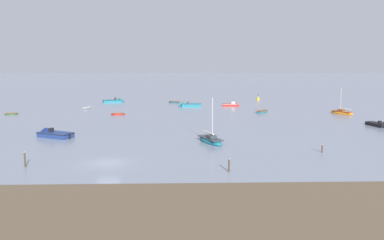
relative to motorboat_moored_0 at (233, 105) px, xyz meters
name	(u,v)px	position (x,y,z in m)	size (l,w,h in m)	color
ground_plane	(108,163)	(-22.41, -58.38, -0.26)	(800.00, 800.00, 0.00)	gray
motorboat_moored_0	(233,105)	(0.00, 0.00, 0.00)	(4.71, 2.29, 1.72)	red
rowboat_moored_0	(87,108)	(-37.69, -4.88, -0.13)	(1.83, 3.27, 0.49)	gray
rowboat_moored_1	(174,102)	(-15.76, 8.93, -0.09)	(4.01, 3.25, 0.62)	#197084
rowboat_moored_2	(118,114)	(-27.98, -16.57, -0.12)	(3.29, 1.33, 0.51)	red
motorboat_moored_2	(116,101)	(-33.05, 10.66, 0.04)	(6.64, 3.79, 2.16)	#197084
motorboat_moored_3	(188,105)	(-12.11, -0.99, 0.03)	(6.30, 2.82, 2.09)	#197084
motorboat_moored_4	(380,125)	(22.22, -34.35, -0.03)	(2.79, 5.22, 1.70)	black
motorboat_moored_5	(51,135)	(-34.35, -42.20, 0.05)	(6.86, 4.88, 2.24)	navy
rowboat_moored_3	(11,114)	(-52.02, -15.54, -0.13)	(3.09, 1.55, 0.47)	#23602D
sailboat_moored_0	(211,140)	(-9.61, -47.16, 0.04)	(4.10, 6.43, 6.91)	#197084
sailboat_moored_1	(342,113)	(22.69, -16.73, 0.01)	(4.42, 5.68, 6.27)	orange
rowboat_moored_4	(262,112)	(5.07, -13.62, -0.08)	(3.91, 3.99, 0.66)	#197084
channel_buoy	(258,99)	(10.16, 16.19, 0.20)	(0.90, 0.90, 2.30)	gold
mooring_post_near	(25,160)	(-31.26, -59.90, 0.60)	(0.22, 0.22, 2.01)	#403323
mooring_post_left	(229,165)	(-8.81, -62.36, 0.46)	(0.22, 0.22, 1.67)	#433323
mooring_post_right	(322,148)	(4.37, -53.89, 0.29)	(0.22, 0.22, 1.24)	#493323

